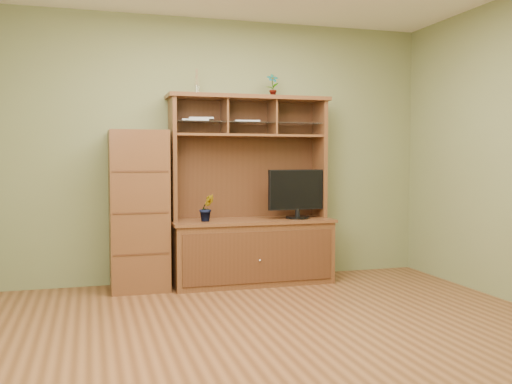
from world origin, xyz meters
name	(u,v)px	position (x,y,z in m)	size (l,w,h in m)	color
room	(281,146)	(0.00, 0.00, 1.35)	(4.54, 4.04, 2.74)	#563018
media_hutch	(251,232)	(0.27, 1.73, 0.52)	(1.66, 0.61, 1.90)	#4F2C16
monitor	(298,193)	(0.74, 1.65, 0.92)	(0.64, 0.25, 0.50)	black
orchid_plant	(207,208)	(-0.21, 1.65, 0.78)	(0.15, 0.12, 0.26)	#2E5B1F
top_plant	(273,85)	(0.52, 1.80, 2.02)	(0.13, 0.09, 0.24)	#396E26
reed_diffuser	(197,84)	(-0.27, 1.80, 2.00)	(0.05, 0.05, 0.25)	silver
magazines	(214,120)	(-0.10, 1.80, 1.65)	(0.81, 0.24, 0.04)	#B0B0B5
side_cabinet	(139,210)	(-0.85, 1.73, 0.77)	(0.55, 0.50, 1.53)	#4F2C16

